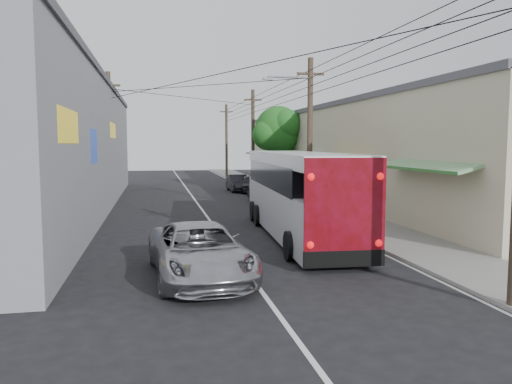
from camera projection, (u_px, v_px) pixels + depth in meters
ground at (266, 297)px, 12.02m from camera, size 120.00×120.00×0.00m
sidewalk at (296, 199)px, 32.81m from camera, size 3.00×80.00×0.12m
building_right at (349, 152)px, 35.36m from camera, size 7.09×40.00×6.25m
building_left at (45, 145)px, 27.54m from camera, size 7.20×36.00×7.25m
utility_poles at (244, 137)px, 32.07m from camera, size 11.80×45.28×8.00m
street_tree at (279, 131)px, 38.31m from camera, size 4.40×4.00×6.60m
coach_bus at (298, 193)px, 19.83m from camera, size 3.20×11.75×3.35m
jeepney at (200, 252)px, 13.67m from camera, size 2.87×5.53×1.49m
parked_suv at (275, 190)px, 30.40m from camera, size 2.78×6.19×1.76m
parked_car_mid at (250, 184)px, 38.23m from camera, size 1.93×3.99×1.32m
parked_car_far at (238, 183)px, 39.05m from camera, size 1.42×3.96×1.30m
pedestrian_near at (310, 194)px, 26.20m from camera, size 0.79×0.64×1.89m
pedestrian_far at (348, 196)px, 26.74m from camera, size 0.91×0.81×1.56m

